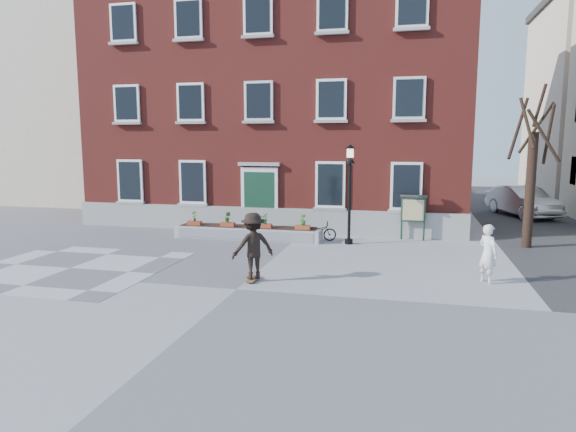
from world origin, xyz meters
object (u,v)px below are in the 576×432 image
(parked_car, at_px, (523,201))
(lamp_post, at_px, (350,180))
(bicycle, at_px, (317,231))
(bystander, at_px, (488,254))
(notice_board, at_px, (413,210))
(skateboarder, at_px, (253,246))

(parked_car, height_order, lamp_post, lamp_post)
(bicycle, bearing_deg, bystander, -145.00)
(parked_car, distance_m, bystander, 15.06)
(notice_board, bearing_deg, lamp_post, -148.92)
(bicycle, xyz_separation_m, lamp_post, (1.33, -0.31, 2.13))
(lamp_post, distance_m, notice_board, 3.15)
(bystander, relative_size, notice_board, 0.92)
(bicycle, relative_size, notice_board, 0.83)
(lamp_post, distance_m, skateboarder, 6.62)
(bystander, relative_size, lamp_post, 0.44)
(bicycle, xyz_separation_m, notice_board, (3.79, 1.18, 0.86))
(bicycle, bearing_deg, skateboarder, 158.82)
(bystander, xyz_separation_m, notice_board, (-2.09, 6.19, 0.41))
(bicycle, xyz_separation_m, bystander, (5.89, -5.01, 0.45))
(skateboarder, bearing_deg, notice_board, 59.17)
(bicycle, distance_m, skateboarder, 6.49)
(bicycle, relative_size, bystander, 0.90)
(lamp_post, height_order, notice_board, lamp_post)
(notice_board, relative_size, skateboarder, 0.93)
(bicycle, distance_m, parked_car, 13.58)
(skateboarder, bearing_deg, parked_car, 57.08)
(bicycle, relative_size, skateboarder, 0.77)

